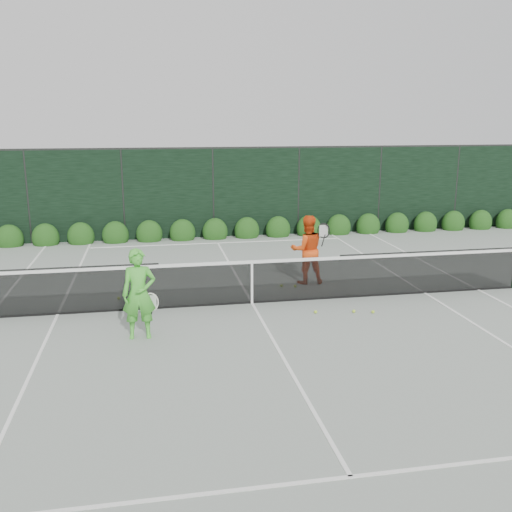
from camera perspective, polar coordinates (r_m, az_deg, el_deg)
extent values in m
plane|color=gray|center=(12.64, -0.41, -4.75)|extent=(80.00, 80.00, 0.00)
cube|color=black|center=(12.49, -19.78, -3.37)|extent=(4.40, 0.01, 1.02)
cube|color=black|center=(12.50, -0.41, -2.66)|extent=(4.00, 0.01, 0.96)
cube|color=black|center=(13.83, 16.99, -1.55)|extent=(4.40, 0.01, 1.02)
cube|color=white|center=(12.38, -0.41, -0.60)|extent=(12.80, 0.03, 0.07)
cube|color=black|center=(12.63, -0.41, -4.67)|extent=(12.80, 0.02, 0.04)
cube|color=white|center=(12.51, -0.41, -2.76)|extent=(0.05, 0.03, 0.91)
imported|color=green|center=(10.69, -11.62, -3.73)|extent=(0.62, 0.41, 1.69)
torus|color=white|center=(10.84, -10.50, -4.59)|extent=(0.30, 0.03, 0.30)
cylinder|color=black|center=(10.92, -10.45, -5.79)|extent=(0.10, 0.03, 0.30)
imported|color=#EE4C14|center=(14.03, 5.12, 0.64)|extent=(0.83, 0.65, 1.70)
torus|color=black|center=(13.84, 6.78, 2.53)|extent=(0.29, 0.13, 0.30)
cylinder|color=black|center=(13.89, 6.75, 1.55)|extent=(0.10, 0.03, 0.30)
cube|color=white|center=(14.59, 21.35, -3.17)|extent=(0.06, 23.77, 0.01)
cube|color=white|center=(12.62, -19.21, -5.53)|extent=(0.06, 23.77, 0.01)
cube|color=white|center=(13.93, 16.53, -3.56)|extent=(0.06, 23.77, 0.01)
cube|color=white|center=(24.12, -5.39, 4.02)|extent=(11.03, 0.06, 0.01)
cube|color=white|center=(18.76, -3.85, 1.32)|extent=(8.23, 0.06, 0.01)
cube|color=white|center=(7.03, 9.46, -20.95)|extent=(8.23, 0.06, 0.01)
cube|color=white|center=(12.64, -0.41, -4.73)|extent=(0.06, 12.80, 0.01)
cube|color=black|center=(19.59, -4.30, 6.26)|extent=(32.00, 0.06, 3.00)
cube|color=#262826|center=(19.45, -4.38, 10.74)|extent=(32.00, 0.06, 0.06)
cylinder|color=#262826|center=(19.86, -21.85, 5.43)|extent=(0.08, 0.08, 3.00)
cylinder|color=#262826|center=(19.49, -13.14, 5.91)|extent=(0.08, 0.08, 3.00)
cylinder|color=#262826|center=(19.59, -4.30, 6.26)|extent=(0.08, 0.08, 3.00)
cylinder|color=#262826|center=(20.13, 4.27, 6.46)|extent=(0.08, 0.08, 3.00)
cylinder|color=#262826|center=(21.09, 12.23, 6.51)|extent=(0.08, 0.08, 3.00)
cylinder|color=#262826|center=(22.42, 19.37, 6.46)|extent=(0.08, 0.08, 3.00)
ellipsoid|color=#15390F|center=(19.85, -23.42, 1.57)|extent=(0.86, 0.65, 0.94)
ellipsoid|color=#15390F|center=(19.63, -20.29, 1.72)|extent=(0.86, 0.65, 0.94)
ellipsoid|color=#15390F|center=(19.47, -17.10, 1.88)|extent=(0.86, 0.65, 0.94)
ellipsoid|color=#15390F|center=(19.37, -13.87, 2.03)|extent=(0.86, 0.65, 0.94)
ellipsoid|color=#15390F|center=(19.33, -10.62, 2.17)|extent=(0.86, 0.65, 0.94)
ellipsoid|color=#15390F|center=(19.36, -7.36, 2.31)|extent=(0.86, 0.65, 0.94)
ellipsoid|color=#15390F|center=(19.44, -4.12, 2.43)|extent=(0.86, 0.65, 0.94)
ellipsoid|color=#15390F|center=(19.59, -0.92, 2.55)|extent=(0.86, 0.65, 0.94)
ellipsoid|color=#15390F|center=(19.80, 2.22, 2.66)|extent=(0.86, 0.65, 0.94)
ellipsoid|color=#15390F|center=(20.07, 5.29, 2.76)|extent=(0.86, 0.65, 0.94)
ellipsoid|color=#15390F|center=(20.40, 8.27, 2.85)|extent=(0.86, 0.65, 0.94)
ellipsoid|color=#15390F|center=(20.77, 11.15, 2.93)|extent=(0.86, 0.65, 0.94)
ellipsoid|color=#15390F|center=(21.20, 13.92, 3.00)|extent=(0.86, 0.65, 0.94)
ellipsoid|color=#15390F|center=(21.67, 16.58, 3.05)|extent=(0.86, 0.65, 0.94)
ellipsoid|color=#15390F|center=(22.19, 19.11, 3.10)|extent=(0.86, 0.65, 0.94)
ellipsoid|color=#15390F|center=(22.75, 21.53, 3.15)|extent=(0.86, 0.65, 0.94)
ellipsoid|color=#15390F|center=(23.35, 23.83, 3.18)|extent=(0.86, 0.65, 0.94)
sphere|color=#B6E031|center=(13.26, -13.59, -4.12)|extent=(0.07, 0.07, 0.07)
sphere|color=#B6E031|center=(12.06, 5.98, -5.58)|extent=(0.07, 0.07, 0.07)
sphere|color=#B6E031|center=(12.21, 9.76, -5.46)|extent=(0.07, 0.07, 0.07)
sphere|color=#B6E031|center=(13.86, 2.55, -2.96)|extent=(0.07, 0.07, 0.07)
sphere|color=#B6E031|center=(13.82, 3.94, -3.03)|extent=(0.07, 0.07, 0.07)
sphere|color=#B6E031|center=(12.25, 11.62, -5.48)|extent=(0.07, 0.07, 0.07)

